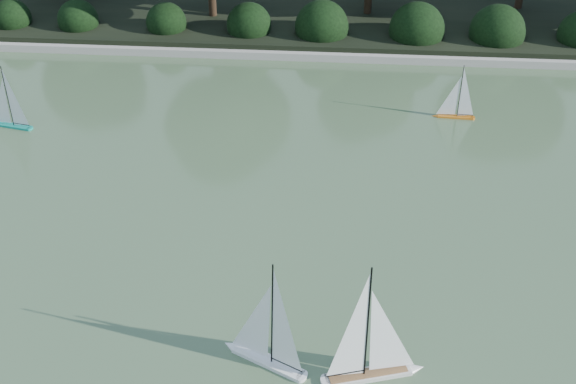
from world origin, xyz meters
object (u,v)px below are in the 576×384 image
(sailboat_white_a, at_px, (262,345))
(sailboat_orange, at_px, (453,109))
(sailboat_white_b, at_px, (377,359))
(sailboat_teal, at_px, (7,116))

(sailboat_white_a, bearing_deg, sailboat_orange, 65.36)
(sailboat_white_a, height_order, sailboat_white_b, sailboat_white_b)
(sailboat_white_a, bearing_deg, sailboat_teal, 134.72)
(sailboat_white_b, bearing_deg, sailboat_teal, 140.47)
(sailboat_white_b, bearing_deg, sailboat_white_a, 174.50)
(sailboat_teal, bearing_deg, sailboat_orange, 6.95)
(sailboat_white_a, xyz_separation_m, sailboat_teal, (-5.72, 5.77, -0.05))
(sailboat_white_b, relative_size, sailboat_orange, 1.54)
(sailboat_orange, relative_size, sailboat_teal, 0.87)
(sailboat_white_a, distance_m, sailboat_orange, 7.54)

